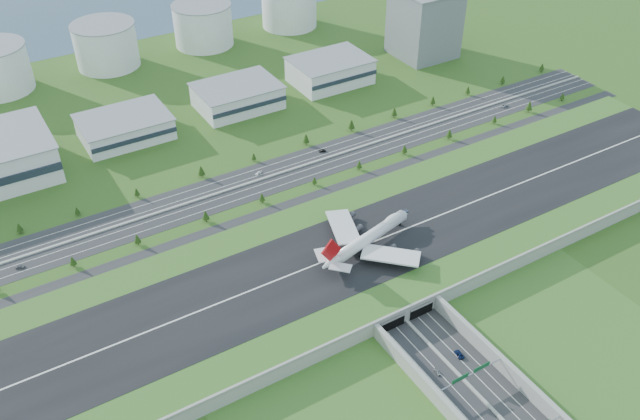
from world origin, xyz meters
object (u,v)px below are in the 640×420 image
boeing_747 (368,238)px  car_6 (505,106)px  car_0 (437,372)px  car_2 (459,354)px  car_7 (259,173)px  car_4 (20,267)px  office_tower (424,23)px  car_5 (322,151)px

boeing_747 → car_6: boeing_747 is taller
car_0 → car_2: size_ratio=0.73×
car_7 → boeing_747: bearing=-8.2°
car_4 → car_7: size_ratio=1.00×
car_6 → car_7: 197.78m
car_2 → car_7: 181.65m
office_tower → car_0: bearing=-126.8°
office_tower → car_4: bearing=-162.8°
car_2 → boeing_747: bearing=-83.7°
car_0 → boeing_747: bearing=85.8°
boeing_747 → car_7: size_ratio=13.97×
car_2 → car_7: car_2 is taller
car_2 → car_7: size_ratio=1.18×
boeing_747 → car_6: (184.25, 89.76, -13.11)m
office_tower → car_6: 110.30m
car_5 → car_7: 48.49m
office_tower → car_0: 347.51m
boeing_747 → car_2: 79.22m
boeing_747 → car_5: bearing=57.4°
car_0 → office_tower: bearing=61.2°
office_tower → car_5: office_tower is taller
car_2 → car_4: car_4 is taller
car_0 → car_6: size_ratio=0.70×
boeing_747 → car_4: boeing_747 is taller
office_tower → car_2: 336.43m
boeing_747 → car_7: boeing_747 is taller
car_5 → car_0: bearing=6.1°
boeing_747 → car_6: bearing=12.0°
car_5 → office_tower: bearing=142.6°
car_4 → car_6: car_6 is taller
car_2 → car_4: size_ratio=1.18×
boeing_747 → car_4: 184.61m
car_0 → car_7: car_0 is taller
office_tower → car_0: office_tower is taller
car_4 → car_7: bearing=-63.3°
boeing_747 → car_2: bearing=-105.7°
office_tower → car_7: (-203.00, -93.42, -26.67)m
office_tower → car_5: size_ratio=11.94×
car_5 → boeing_747: bearing=3.4°
car_0 → car_2: bearing=18.5°
car_5 → car_6: car_6 is taller
car_7 → car_6: bearing=70.7°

